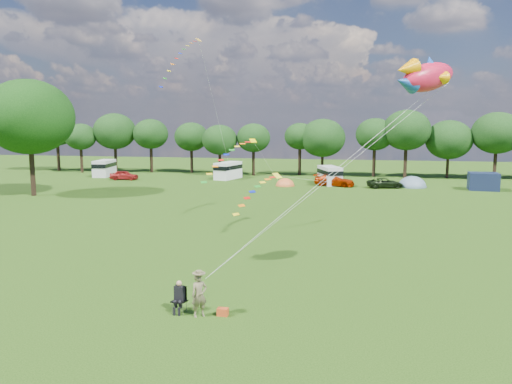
% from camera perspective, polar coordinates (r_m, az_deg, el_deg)
% --- Properties ---
extents(ground_plane, '(180.00, 180.00, 0.00)m').
position_cam_1_polar(ground_plane, '(25.65, -3.37, -11.39)').
color(ground_plane, black).
rests_on(ground_plane, ground).
extents(tree_line, '(102.98, 10.98, 10.27)m').
position_cam_1_polar(tree_line, '(78.47, 10.26, 6.36)').
color(tree_line, black).
rests_on(tree_line, ground).
extents(big_tree, '(10.00, 10.00, 13.28)m').
position_cam_1_polar(big_tree, '(62.74, -24.51, 7.80)').
color(big_tree, black).
rests_on(big_tree, ground).
extents(car_a, '(4.31, 2.05, 1.39)m').
position_cam_1_polar(car_a, '(75.81, -14.84, 1.87)').
color(car_a, maroon).
rests_on(car_a, ground).
extents(car_c, '(5.52, 3.40, 1.54)m').
position_cam_1_polar(car_c, '(67.07, 8.94, 1.33)').
color(car_c, '#962200').
rests_on(car_c, ground).
extents(car_d, '(4.97, 3.15, 1.26)m').
position_cam_1_polar(car_d, '(66.56, 14.53, 1.00)').
color(car_d, black).
rests_on(car_d, ground).
extents(campervan_a, '(2.87, 5.40, 2.53)m').
position_cam_1_polar(campervan_a, '(81.65, -16.93, 2.69)').
color(campervan_a, silver).
rests_on(campervan_a, ground).
extents(campervan_b, '(3.46, 5.51, 2.51)m').
position_cam_1_polar(campervan_b, '(74.57, -3.21, 2.54)').
color(campervan_b, white).
rests_on(campervan_b, ground).
extents(campervan_c, '(3.73, 5.46, 2.47)m').
position_cam_1_polar(campervan_c, '(68.60, 8.43, 1.96)').
color(campervan_c, silver).
rests_on(campervan_c, ground).
extents(tent_orange, '(2.56, 2.80, 2.00)m').
position_cam_1_polar(tent_orange, '(66.68, 3.35, 0.73)').
color(tent_orange, '#D5632A').
rests_on(tent_orange, ground).
extents(tent_greyblue, '(3.76, 4.11, 2.80)m').
position_cam_1_polar(tent_greyblue, '(68.64, 17.41, 0.58)').
color(tent_greyblue, slate).
rests_on(tent_greyblue, ground).
extents(awning_navy, '(3.77, 3.18, 2.18)m').
position_cam_1_polar(awning_navy, '(68.54, 24.54, 1.11)').
color(awning_navy, '#131B35').
rests_on(awning_navy, ground).
extents(kite_flyer, '(0.85, 0.79, 1.95)m').
position_cam_1_polar(kite_flyer, '(22.50, -6.51, -11.63)').
color(kite_flyer, brown).
rests_on(kite_flyer, ground).
extents(camp_chair, '(0.73, 0.75, 1.48)m').
position_cam_1_polar(camp_chair, '(23.15, -8.72, -11.34)').
color(camp_chair, '#99999E').
rests_on(camp_chair, ground).
extents(kite_bag, '(0.49, 0.33, 0.34)m').
position_cam_1_polar(kite_bag, '(22.78, -3.83, -13.51)').
color(kite_bag, '#B94119').
rests_on(kite_bag, ground).
extents(fish_kite, '(3.58, 3.26, 2.06)m').
position_cam_1_polar(fish_kite, '(25.69, 18.66, 12.38)').
color(fish_kite, red).
rests_on(fish_kite, ground).
extents(streamer_kite_a, '(3.20, 5.57, 5.75)m').
position_cam_1_polar(streamer_kite_a, '(57.32, -8.33, 15.30)').
color(streamer_kite_a, yellow).
rests_on(streamer_kite_a, ground).
extents(streamer_kite_b, '(4.31, 4.66, 3.80)m').
position_cam_1_polar(streamer_kite_b, '(45.79, -2.63, 4.46)').
color(streamer_kite_b, '#FADB00').
rests_on(streamer_kite_b, ground).
extents(streamer_kite_c, '(3.20, 5.07, 2.84)m').
position_cam_1_polar(streamer_kite_c, '(39.77, 0.60, 0.57)').
color(streamer_kite_c, '#FFF427').
rests_on(streamer_kite_c, ground).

